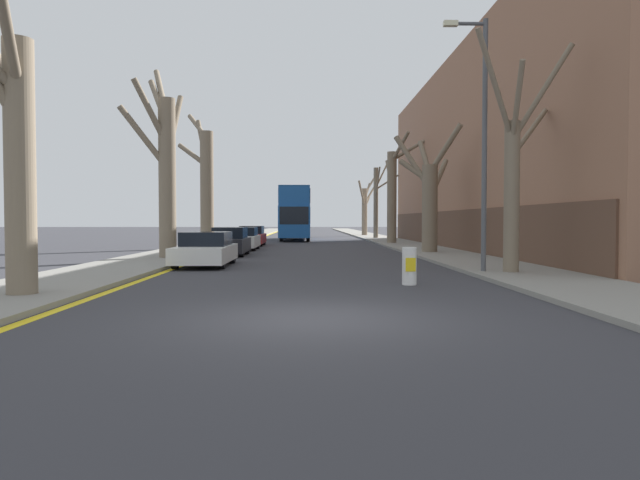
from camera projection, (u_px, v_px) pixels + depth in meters
ground_plane at (310, 318)px, 9.97m from camera, size 300.00×300.00×0.00m
sidewalk_left at (245, 237)px, 59.78m from camera, size 3.38×120.00×0.12m
sidewalk_right at (372, 236)px, 60.06m from camera, size 3.38×120.00×0.12m
building_facade_right at (531, 153)px, 34.12m from camera, size 10.08×38.29×11.50m
kerb_line_stripe at (263, 237)px, 59.82m from camera, size 0.24×120.00×0.01m
street_tree_left_0 at (15, 149)px, 12.18m from camera, size 2.00×2.96×6.62m
street_tree_left_1 at (165, 165)px, 24.68m from camera, size 2.26×3.97×8.85m
street_tree_left_2 at (206, 183)px, 35.41m from camera, size 2.35×3.13×8.76m
street_tree_right_0 at (514, 176)px, 17.62m from camera, size 3.64×3.80×7.27m
street_tree_right_1 at (429, 197)px, 29.28m from camera, size 3.21×3.48×6.51m
street_tree_right_2 at (393, 192)px, 41.22m from camera, size 3.50×3.48×8.02m
street_tree_right_3 at (377, 199)px, 53.20m from camera, size 2.96×3.71×7.93m
street_tree_right_4 at (365, 208)px, 63.99m from camera, size 2.63×4.39×7.12m
double_decker_bus at (296, 211)px, 50.42m from camera, size 2.56×11.74×4.53m
parked_car_0 at (206, 250)px, 21.53m from camera, size 1.88×4.48×1.28m
parked_car_1 at (230, 242)px, 28.10m from camera, size 1.70×4.17×1.39m
parked_car_2 at (242, 239)px, 33.54m from camera, size 1.80×4.37×1.33m
parked_car_3 at (252, 236)px, 39.13m from camera, size 1.70×4.50×1.35m
lamp_post at (481, 133)px, 17.84m from camera, size 1.40×0.20×7.99m
traffic_bollard at (409, 266)px, 15.15m from camera, size 0.38×0.39×1.00m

